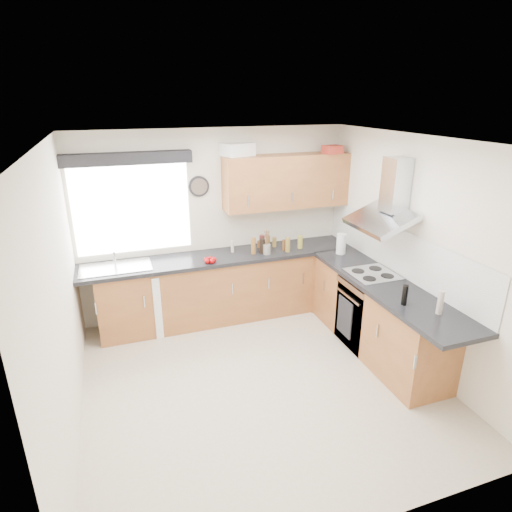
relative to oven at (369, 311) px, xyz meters
name	(u,v)px	position (x,y,z in m)	size (l,w,h in m)	color
ground_plane	(260,381)	(-1.50, -0.30, -0.42)	(3.60, 3.60, 0.00)	beige
ceiling	(261,141)	(-1.50, -0.30, 2.08)	(3.60, 3.60, 0.02)	white
wall_back	(215,224)	(-1.50, 1.50, 0.82)	(3.60, 0.02, 2.50)	silver
wall_front	(362,385)	(-1.50, -2.10, 0.82)	(3.60, 0.02, 2.50)	silver
wall_left	(59,301)	(-3.30, -0.30, 0.82)	(0.02, 3.60, 2.50)	silver
wall_right	(414,253)	(0.30, -0.30, 0.82)	(0.02, 3.60, 2.50)	silver
window	(132,209)	(-2.55, 1.49, 1.12)	(1.40, 0.02, 1.10)	white
window_blind	(127,158)	(-2.55, 1.40, 1.76)	(1.50, 0.18, 0.14)	black
splashback	(396,250)	(0.29, 0.00, 0.75)	(0.01, 3.00, 0.54)	white
base_cab_back	(215,289)	(-1.60, 1.21, 0.01)	(3.00, 0.58, 0.86)	brown
base_cab_corner	(322,274)	(0.00, 1.20, 0.01)	(0.60, 0.60, 0.86)	brown
base_cab_right	(376,317)	(0.01, -0.15, 0.01)	(0.58, 2.10, 0.86)	brown
worktop_back	(222,257)	(-1.50, 1.20, 0.46)	(3.60, 0.62, 0.05)	black
worktop_right	(388,287)	(0.00, -0.30, 0.46)	(0.62, 2.42, 0.05)	black
sink	(115,265)	(-2.83, 1.20, 0.52)	(0.84, 0.46, 0.10)	silver
oven	(369,311)	(0.00, 0.00, 0.00)	(0.56, 0.58, 0.85)	black
hob_plate	(372,274)	(0.00, 0.00, 0.49)	(0.52, 0.52, 0.01)	silver
extractor_hood	(388,202)	(0.10, 0.00, 1.34)	(0.52, 0.78, 0.66)	silver
upper_cabinets	(287,181)	(-0.55, 1.32, 1.38)	(1.70, 0.35, 0.70)	brown
washing_machine	(170,297)	(-2.21, 1.22, -0.01)	(0.56, 0.54, 0.83)	white
wall_clock	(199,187)	(-1.70, 1.46, 1.35)	(0.26, 0.26, 0.04)	black
casserole	(237,149)	(-1.20, 1.42, 1.81)	(0.39, 0.28, 0.16)	white
storage_box	(332,149)	(0.05, 1.22, 1.78)	(0.23, 0.19, 0.11)	#AD2F22
utensil_pot	(267,249)	(-0.93, 1.05, 0.55)	(0.10, 0.10, 0.13)	slate
kitchen_roll	(341,244)	(0.00, 0.75, 0.62)	(0.12, 0.12, 0.27)	white
tomato_cluster	(210,260)	(-1.70, 1.00, 0.52)	(0.14, 0.14, 0.06)	#9E0406
jar_0	(284,245)	(-0.67, 1.10, 0.56)	(0.04, 0.04, 0.15)	brown
jar_1	(288,245)	(-0.63, 1.05, 0.58)	(0.06, 0.06, 0.20)	olive
jar_2	(232,246)	(-1.33, 1.27, 0.57)	(0.04, 0.04, 0.16)	#AFA095
jar_3	(274,242)	(-0.72, 1.29, 0.55)	(0.06, 0.06, 0.14)	olive
jar_4	(253,246)	(-1.09, 1.12, 0.59)	(0.06, 0.06, 0.22)	brown
jar_5	(262,246)	(-0.97, 1.10, 0.58)	(0.07, 0.07, 0.19)	black
jar_6	(300,242)	(-0.41, 1.12, 0.57)	(0.07, 0.07, 0.18)	olive
jar_7	(259,244)	(-0.93, 1.34, 0.53)	(0.06, 0.06, 0.09)	brown
jar_8	(262,243)	(-0.93, 1.22, 0.59)	(0.07, 0.07, 0.21)	#481D19
jar_9	(268,242)	(-0.84, 1.24, 0.58)	(0.06, 0.06, 0.18)	brown
jar_10	(300,243)	(-0.39, 1.16, 0.54)	(0.05, 0.05, 0.11)	black
bottle_0	(440,302)	(0.06, -1.03, 0.60)	(0.06, 0.06, 0.24)	#B5A69A
bottle_1	(405,295)	(-0.14, -0.76, 0.59)	(0.06, 0.06, 0.21)	black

